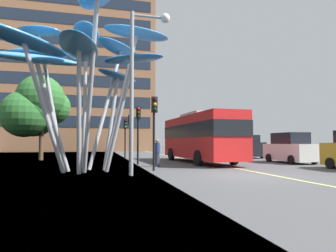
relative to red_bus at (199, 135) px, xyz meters
name	(u,v)px	position (x,y,z in m)	size (l,w,h in m)	color
ground	(229,177)	(-1.65, -8.37, -1.98)	(120.00, 240.00, 0.10)	#4C4C4F
red_bus	(199,135)	(0.00, 0.00, 0.00)	(2.98, 10.14, 3.54)	red
leaf_sculpture	(80,51)	(-8.04, -4.57, 4.16)	(9.14, 9.89, 8.07)	#9EA0A5
traffic_light_kerb_near	(154,117)	(-4.32, -5.35, 0.78)	(0.28, 0.42, 3.75)	black
traffic_light_kerb_far	(138,123)	(-4.55, -0.94, 0.78)	(0.28, 0.42, 3.75)	black
traffic_light_island_mid	(130,127)	(-4.65, 3.10, 0.67)	(0.28, 0.42, 3.58)	black
traffic_light_opposite	(125,130)	(-4.79, 5.53, 0.56)	(0.28, 0.42, 3.43)	black
car_parked_mid	(290,149)	(6.06, -1.84, -0.95)	(1.93, 4.18, 2.11)	silver
car_parked_far	(246,147)	(6.52, 5.33, -0.94)	(2.06, 4.00, 2.11)	black
street_lamp	(141,68)	(-5.25, -7.16, 2.78)	(1.82, 0.44, 7.33)	gray
tree_pavement_near	(36,109)	(-11.99, 5.41, 2.21)	(5.10, 5.87, 6.74)	brown
pedestrian	(157,153)	(-3.64, -2.75, -1.12)	(0.34, 0.34, 1.63)	#2D3342
backdrop_building	(71,77)	(-11.70, 32.90, 10.78)	(27.36, 12.26, 25.41)	#8E6042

